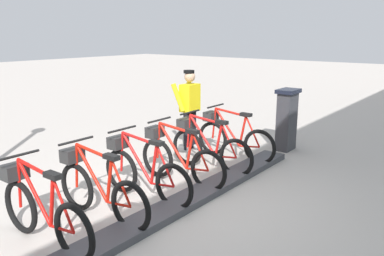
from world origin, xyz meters
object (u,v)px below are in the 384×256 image
payment_kiosk (287,119)px  bike_docked_0 (232,137)px  bike_docked_4 (98,188)px  bike_docked_1 (207,146)px  bike_docked_5 (41,210)px  bike_docked_3 (142,171)px  worker_near_rack (189,107)px  bike_docked_2 (178,158)px

payment_kiosk → bike_docked_0: (0.57, 1.20, -0.24)m
payment_kiosk → bike_docked_4: bearing=82.7°
bike_docked_0 → bike_docked_1: (0.00, 0.81, 0.00)m
bike_docked_4 → bike_docked_5: same height
bike_docked_1 → bike_docked_3: (0.00, 1.63, 0.00)m
bike_docked_1 → worker_near_rack: worker_near_rack is taller
bike_docked_4 → worker_near_rack: bearing=-72.4°
payment_kiosk → bike_docked_5: bearing=83.8°
bike_docked_1 → worker_near_rack: size_ratio=1.04×
bike_docked_3 → worker_near_rack: worker_near_rack is taller
bike_docked_1 → bike_docked_5: same height
payment_kiosk → worker_near_rack: (1.60, 1.22, 0.24)m
bike_docked_3 → bike_docked_5: 1.63m
bike_docked_0 → bike_docked_3: bearing=90.0°
bike_docked_3 → bike_docked_4: same height
bike_docked_1 → bike_docked_4: same height
bike_docked_3 → worker_near_rack: size_ratio=1.04×
bike_docked_4 → bike_docked_2: bearing=-90.0°
payment_kiosk → bike_docked_0: size_ratio=0.74×
bike_docked_2 → bike_docked_3: (0.00, 0.81, 0.00)m
payment_kiosk → bike_docked_4: payment_kiosk is taller
bike_docked_3 → worker_near_rack: 2.68m
bike_docked_1 → bike_docked_3: bearing=90.0°
bike_docked_2 → payment_kiosk: bearing=-101.4°
worker_near_rack → bike_docked_1: bearing=142.3°
bike_docked_2 → bike_docked_3: 0.81m
bike_docked_0 → worker_near_rack: worker_near_rack is taller
bike_docked_0 → bike_docked_2: same height
bike_docked_0 → bike_docked_3: same height
payment_kiosk → bike_docked_3: (0.57, 3.64, -0.24)m
bike_docked_2 → bike_docked_5: bearing=90.0°
bike_docked_2 → bike_docked_5: 2.44m
bike_docked_0 → bike_docked_2: bearing=90.0°
bike_docked_1 → bike_docked_4: size_ratio=1.00×
payment_kiosk → bike_docked_1: 2.11m
bike_docked_3 → bike_docked_5: (0.00, 1.63, 0.00)m
bike_docked_3 → worker_near_rack: (1.03, -2.43, 0.48)m
bike_docked_0 → bike_docked_2: (0.00, 1.63, 0.00)m
bike_docked_1 → bike_docked_0: bearing=-90.0°
payment_kiosk → bike_docked_3: 3.69m
bike_docked_1 → bike_docked_2: size_ratio=1.00×
bike_docked_1 → bike_docked_3: same height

